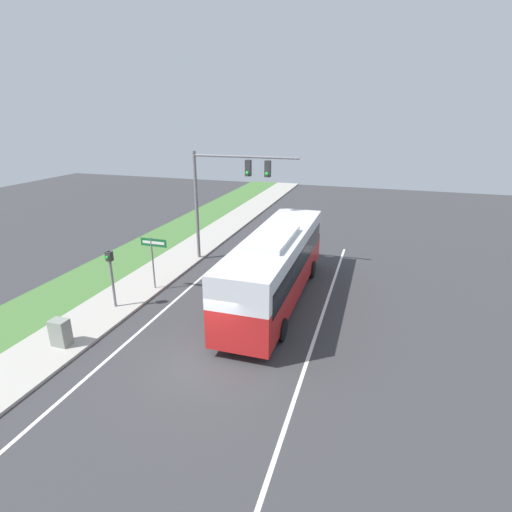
% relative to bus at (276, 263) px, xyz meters
% --- Properties ---
extents(ground_plane, '(80.00, 80.00, 0.00)m').
position_rel_bus_xyz_m(ground_plane, '(-1.13, -5.93, -1.99)').
color(ground_plane, '#38383A').
extents(sidewalk, '(2.80, 80.00, 0.12)m').
position_rel_bus_xyz_m(sidewalk, '(-7.33, -5.93, -1.93)').
color(sidewalk, '#ADA89E').
rests_on(sidewalk, ground_plane).
extents(grass_verge, '(3.60, 80.00, 0.10)m').
position_rel_bus_xyz_m(grass_verge, '(-10.53, -5.93, -1.94)').
color(grass_verge, '#477538').
rests_on(grass_verge, ground_plane).
extents(lane_divider_near, '(0.14, 30.00, 0.01)m').
position_rel_bus_xyz_m(lane_divider_near, '(-4.73, -5.93, -1.98)').
color(lane_divider_near, silver).
rests_on(lane_divider_near, ground_plane).
extents(lane_divider_far, '(0.14, 30.00, 0.01)m').
position_rel_bus_xyz_m(lane_divider_far, '(2.47, -5.93, -1.98)').
color(lane_divider_far, silver).
rests_on(lane_divider_far, ground_plane).
extents(bus, '(2.64, 11.22, 3.60)m').
position_rel_bus_xyz_m(bus, '(0.00, 0.00, 0.00)').
color(bus, red).
rests_on(bus, ground_plane).
extents(signal_gantry, '(6.36, 0.41, 6.70)m').
position_rel_bus_xyz_m(signal_gantry, '(-4.30, 4.36, 2.79)').
color(signal_gantry, slate).
rests_on(signal_gantry, ground_plane).
extents(pedestrian_signal, '(0.28, 0.34, 2.86)m').
position_rel_bus_xyz_m(pedestrian_signal, '(-7.00, -3.14, -0.02)').
color(pedestrian_signal, slate).
rests_on(pedestrian_signal, ground_plane).
extents(street_sign, '(1.44, 0.08, 2.88)m').
position_rel_bus_xyz_m(street_sign, '(-6.26, -0.70, 0.05)').
color(street_sign, slate).
rests_on(street_sign, ground_plane).
extents(utility_cabinet, '(0.69, 0.51, 1.08)m').
position_rel_bus_xyz_m(utility_cabinet, '(-6.96, -6.61, -1.32)').
color(utility_cabinet, gray).
rests_on(utility_cabinet, sidewalk).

